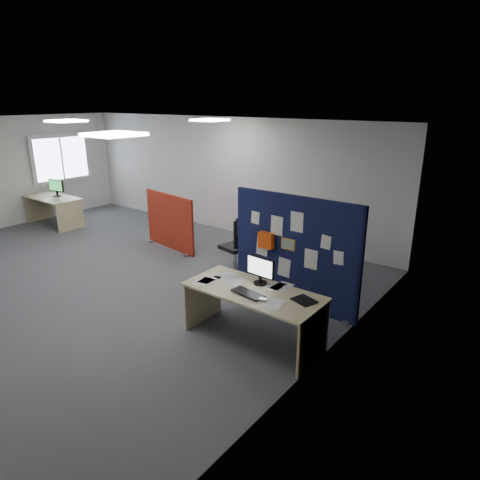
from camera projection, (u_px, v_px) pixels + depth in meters
The scene contains 17 objects.
floor at pixel (105, 272), 7.99m from camera, with size 9.00×9.00×0.00m, color #4E5156.
ceiling at pixel (89, 123), 7.14m from camera, with size 9.00×7.00×0.02m, color white.
wall_back at pixel (223, 175), 10.21m from camera, with size 9.00×0.02×2.70m, color silver.
wall_right at pixel (330, 256), 4.98m from camera, with size 0.02×7.00×2.70m, color silver.
window at pixel (61, 158), 11.57m from camera, with size 0.06×1.70×1.30m.
ceiling_lights at pixel (134, 124), 7.46m from camera, with size 4.10×4.10×0.04m.
navy_divider at pixel (294, 253), 6.46m from camera, with size 2.13×0.30×1.75m.
main_desk at pixel (255, 301), 5.61m from camera, with size 1.84×0.82×0.73m.
monitor_main at pixel (260, 269), 5.66m from camera, with size 0.44×0.18×0.38m.
keyboard at pixel (248, 293), 5.41m from camera, with size 0.45×0.18×0.03m, color black.
mouse at pixel (263, 300), 5.24m from camera, with size 0.10×0.06×0.03m, color #A6A5AA.
paper_tray at pixel (304, 300), 5.23m from camera, with size 0.28×0.22×0.01m, color black.
red_divider at pixel (170, 222), 9.12m from camera, with size 1.58×0.30×1.19m.
second_desk at pixel (55, 204), 10.86m from camera, with size 1.55×0.77×0.73m.
monitor_second at pixel (56, 187), 10.79m from camera, with size 0.47×0.21×0.42m.
office_chair at pixel (239, 241), 7.76m from camera, with size 0.72×0.72×1.09m.
desk_papers at pixel (242, 285), 5.70m from camera, with size 1.38×0.82×0.00m.
Camera 1 is at (6.50, -4.34, 3.09)m, focal length 32.00 mm.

